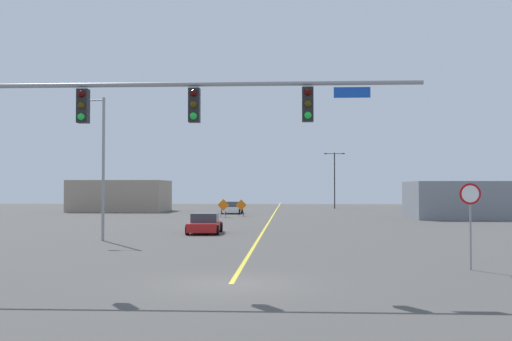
# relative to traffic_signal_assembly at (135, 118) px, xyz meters

# --- Properties ---
(ground) EXTENTS (199.51, 199.51, 0.00)m
(ground) POSITION_rel_traffic_signal_assembly_xyz_m (2.96, 0.02, -5.05)
(ground) COLOR #4C4947
(road_centre_stripe) EXTENTS (0.16, 110.84, 0.01)m
(road_centre_stripe) POSITION_rel_traffic_signal_assembly_xyz_m (2.96, 55.44, -5.05)
(road_centre_stripe) COLOR yellow
(road_centre_stripe) RESTS_ON ground
(traffic_signal_assembly) EXTENTS (13.94, 0.44, 6.72)m
(traffic_signal_assembly) POSITION_rel_traffic_signal_assembly_xyz_m (0.00, 0.00, 0.00)
(traffic_signal_assembly) COLOR gray
(traffic_signal_assembly) RESTS_ON ground
(stop_sign) EXTENTS (0.76, 0.07, 3.08)m
(stop_sign) POSITION_rel_traffic_signal_assembly_xyz_m (11.16, 3.71, -2.89)
(stop_sign) COLOR gray
(stop_sign) RESTS_ON ground
(street_lamp_near_right) EXTENTS (1.55, 0.24, 8.00)m
(street_lamp_near_right) POSITION_rel_traffic_signal_assembly_xyz_m (-5.73, 15.26, -0.67)
(street_lamp_near_right) COLOR gray
(street_lamp_near_right) RESTS_ON ground
(street_lamp_mid_right) EXTENTS (3.01, 0.24, 8.23)m
(street_lamp_mid_right) POSITION_rel_traffic_signal_assembly_xyz_m (11.42, 72.49, -0.22)
(street_lamp_mid_right) COLOR black
(street_lamp_mid_right) RESTS_ON ground
(construction_sign_right_lane) EXTENTS (1.16, 0.28, 1.77)m
(construction_sign_right_lane) POSITION_rel_traffic_signal_assembly_xyz_m (-0.35, 46.65, -3.95)
(construction_sign_right_lane) COLOR orange
(construction_sign_right_lane) RESTS_ON ground
(construction_sign_left_lane) EXTENTS (1.19, 0.33, 1.86)m
(construction_sign_left_lane) POSITION_rel_traffic_signal_assembly_xyz_m (-2.00, 44.39, -3.89)
(construction_sign_left_lane) COLOR orange
(construction_sign_left_lane) RESTS_ON ground
(car_white_passing) EXTENTS (2.26, 3.93, 1.40)m
(car_white_passing) POSITION_rel_traffic_signal_assembly_xyz_m (-1.87, 53.16, -4.39)
(car_white_passing) COLOR white
(car_white_passing) RESTS_ON ground
(car_red_mid) EXTENTS (2.19, 4.28, 1.30)m
(car_red_mid) POSITION_rel_traffic_signal_assembly_xyz_m (-0.76, 21.36, -4.46)
(car_red_mid) COLOR red
(car_red_mid) RESTS_ON ground
(roadside_building_east) EXTENTS (8.72, 8.39, 3.61)m
(roadside_building_east) POSITION_rel_traffic_signal_assembly_xyz_m (20.98, 42.91, -3.25)
(roadside_building_east) COLOR gray
(roadside_building_east) RESTS_ON ground
(roadside_building_west) EXTENTS (11.77, 8.50, 3.98)m
(roadside_building_west) POSITION_rel_traffic_signal_assembly_xyz_m (-17.00, 60.01, -3.06)
(roadside_building_west) COLOR gray
(roadside_building_west) RESTS_ON ground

